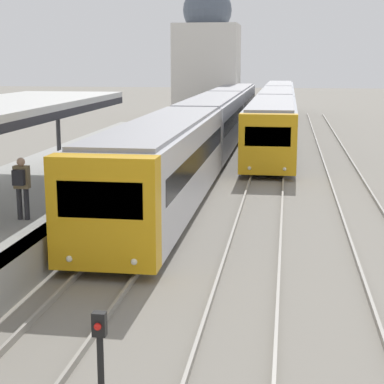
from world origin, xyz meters
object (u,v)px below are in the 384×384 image
at_px(train_near, 211,122).
at_px(signal_post_near, 100,352).
at_px(person_on_platform, 21,183).
at_px(train_far, 277,108).

distance_m(train_near, signal_post_near, 27.72).
distance_m(person_on_platform, train_near, 20.46).
bearing_deg(person_on_platform, train_near, 82.54).
xyz_separation_m(train_near, signal_post_near, (1.63, -27.66, -0.71)).
bearing_deg(signal_post_near, train_near, 93.38).
relative_size(train_near, train_far, 1.06).
xyz_separation_m(person_on_platform, train_far, (6.08, 32.69, -0.32)).
bearing_deg(train_far, signal_post_near, -92.56).
height_order(person_on_platform, signal_post_near, person_on_platform).
relative_size(person_on_platform, train_far, 0.04).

